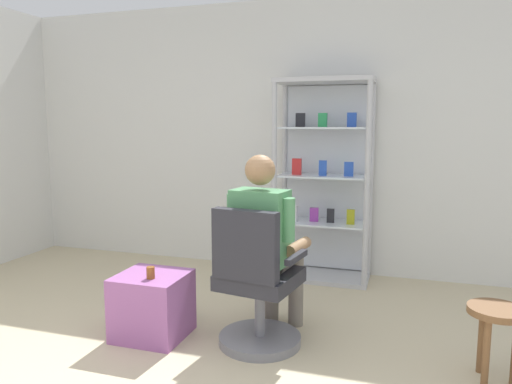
# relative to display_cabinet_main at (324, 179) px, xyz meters

# --- Properties ---
(back_wall) EXTENTS (6.00, 0.10, 2.70)m
(back_wall) POSITION_rel_display_cabinet_main_xyz_m (-0.40, 0.24, 0.39)
(back_wall) COLOR silver
(back_wall) RESTS_ON ground
(display_cabinet_main) EXTENTS (0.90, 0.45, 1.90)m
(display_cabinet_main) POSITION_rel_display_cabinet_main_xyz_m (0.00, 0.00, 0.00)
(display_cabinet_main) COLOR #B7B7BC
(display_cabinet_main) RESTS_ON ground
(office_chair) EXTENTS (0.60, 0.56, 0.96)m
(office_chair) POSITION_rel_display_cabinet_main_xyz_m (-0.16, -1.64, -0.57)
(office_chair) COLOR slate
(office_chair) RESTS_ON ground
(seated_shopkeeper) EXTENTS (0.53, 0.60, 1.29)m
(seated_shopkeeper) POSITION_rel_display_cabinet_main_xyz_m (-0.14, -1.48, -0.25)
(seated_shopkeeper) COLOR slate
(seated_shopkeeper) RESTS_ON ground
(storage_crate) EXTENTS (0.47, 0.44, 0.45)m
(storage_crate) POSITION_rel_display_cabinet_main_xyz_m (-0.91, -1.69, -0.74)
(storage_crate) COLOR #9E599E
(storage_crate) RESTS_ON ground
(tea_glass) EXTENTS (0.06, 0.06, 0.08)m
(tea_glass) POSITION_rel_display_cabinet_main_xyz_m (-0.87, -1.77, -0.47)
(tea_glass) COLOR brown
(tea_glass) RESTS_ON storage_crate
(wooden_stool) EXTENTS (0.32, 0.32, 0.45)m
(wooden_stool) POSITION_rel_display_cabinet_main_xyz_m (1.28, -1.64, -0.60)
(wooden_stool) COLOR brown
(wooden_stool) RESTS_ON ground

